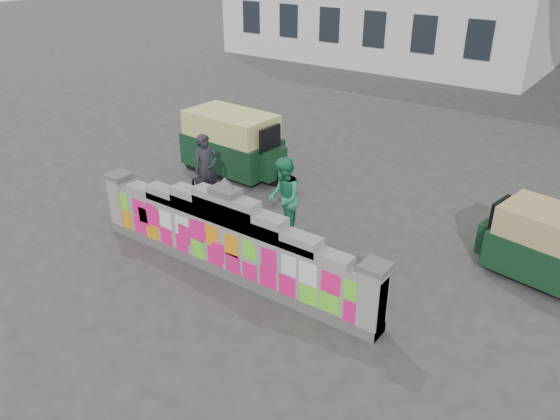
# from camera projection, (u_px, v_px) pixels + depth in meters

# --- Properties ---
(ground) EXTENTS (100.00, 100.00, 0.00)m
(ground) POSITION_uv_depth(u_px,v_px,m) (229.00, 273.00, 10.50)
(ground) COLOR #383533
(ground) RESTS_ON ground
(parapet_wall) EXTENTS (6.48, 0.44, 2.01)m
(parapet_wall) POSITION_uv_depth(u_px,v_px,m) (227.00, 240.00, 10.16)
(parapet_wall) COLOR #4C4C49
(parapet_wall) RESTS_ON ground
(cyclist_bike) EXTENTS (1.95, 1.32, 0.97)m
(cyclist_bike) POSITION_uv_depth(u_px,v_px,m) (208.00, 192.00, 12.66)
(cyclist_bike) COLOR black
(cyclist_bike) RESTS_ON ground
(cyclist_rider) EXTENTS (0.60, 0.70, 1.64)m
(cyclist_rider) POSITION_uv_depth(u_px,v_px,m) (207.00, 179.00, 12.50)
(cyclist_rider) COLOR #25222B
(cyclist_rider) RESTS_ON ground
(pedestrian) EXTENTS (1.06, 1.09, 1.78)m
(pedestrian) POSITION_uv_depth(u_px,v_px,m) (283.00, 198.00, 11.43)
(pedestrian) COLOR #289460
(pedestrian) RESTS_ON ground
(rickshaw_left) EXTENTS (3.05, 1.52, 1.67)m
(rickshaw_left) POSITION_uv_depth(u_px,v_px,m) (234.00, 143.00, 14.59)
(rickshaw_left) COLOR #10321B
(rickshaw_left) RESTS_ON ground
(rickshaw_right) EXTENTS (2.62, 1.54, 1.41)m
(rickshaw_right) POSITION_uv_depth(u_px,v_px,m) (552.00, 247.00, 9.96)
(rickshaw_right) COLOR #11341B
(rickshaw_right) RESTS_ON ground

